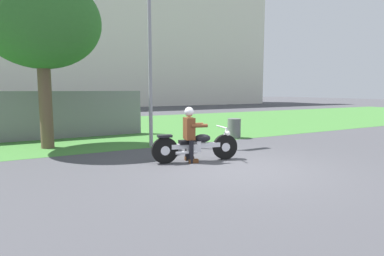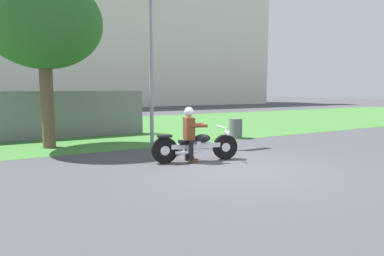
% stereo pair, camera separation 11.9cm
% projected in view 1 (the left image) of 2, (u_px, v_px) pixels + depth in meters
% --- Properties ---
extents(ground, '(120.00, 120.00, 0.00)m').
position_uv_depth(ground, '(238.00, 169.00, 7.60)').
color(ground, '#424247').
extents(grass_verge, '(60.00, 12.00, 0.01)m').
position_uv_depth(grass_verge, '(119.00, 127.00, 15.90)').
color(grass_verge, '#3D7533').
rests_on(grass_verge, ground).
extents(stadium_facade, '(50.01, 8.00, 14.97)m').
position_uv_depth(stadium_facade, '(58.00, 36.00, 34.13)').
color(stadium_facade, silver).
rests_on(stadium_facade, ground).
extents(motorcycle_lead, '(2.28, 0.77, 0.89)m').
position_uv_depth(motorcycle_lead, '(196.00, 146.00, 8.33)').
color(motorcycle_lead, black).
rests_on(motorcycle_lead, ground).
extents(rider_lead, '(0.61, 0.53, 1.41)m').
position_uv_depth(rider_lead, '(190.00, 130.00, 8.23)').
color(rider_lead, black).
rests_on(rider_lead, ground).
extents(tree_roadside, '(3.57, 3.57, 5.34)m').
position_uv_depth(tree_roadside, '(41.00, 23.00, 9.83)').
color(tree_roadside, brown).
rests_on(tree_roadside, ground).
extents(streetlight_pole, '(0.96, 0.20, 5.06)m').
position_uv_depth(streetlight_pole, '(153.00, 46.00, 10.26)').
color(streetlight_pole, gray).
rests_on(streetlight_pole, ground).
extents(trash_can, '(0.51, 0.51, 0.75)m').
position_uv_depth(trash_can, '(234.00, 128.00, 12.37)').
color(trash_can, '#595E5B').
rests_on(trash_can, ground).
extents(fence_segment, '(7.00, 0.06, 1.80)m').
position_uv_depth(fence_segment, '(51.00, 115.00, 12.02)').
color(fence_segment, slate).
rests_on(fence_segment, ground).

